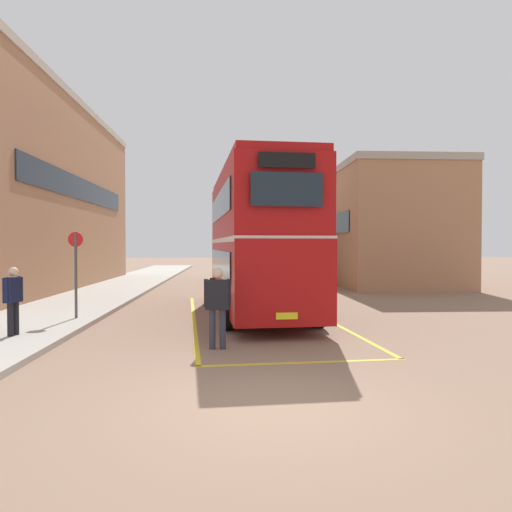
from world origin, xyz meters
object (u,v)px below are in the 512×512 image
object	(u,v)px
single_deck_bus	(275,256)
pedestrian_boarding	(217,301)
double_decker_bus	(257,239)
pedestrian_waiting_near	(13,296)
bus_stop_sign	(76,266)

from	to	relation	value
single_deck_bus	pedestrian_boarding	distance (m)	19.88
single_deck_bus	pedestrian_boarding	size ratio (longest dim) A/B	5.49
double_decker_bus	single_deck_bus	xyz separation A→B (m)	(1.97, 14.02, -0.87)
single_deck_bus	pedestrian_waiting_near	distance (m)	20.16
single_deck_bus	pedestrian_boarding	xyz separation A→B (m)	(-3.16, -19.62, -0.59)
double_decker_bus	pedestrian_waiting_near	world-z (taller)	double_decker_bus
pedestrian_boarding	pedestrian_waiting_near	bearing A→B (deg)	166.82
double_decker_bus	pedestrian_boarding	xyz separation A→B (m)	(-1.19, -5.60, -1.46)
pedestrian_waiting_near	single_deck_bus	bearing A→B (deg)	66.48
single_deck_bus	pedestrian_waiting_near	xyz separation A→B (m)	(-8.04, -18.48, -0.56)
double_decker_bus	single_deck_bus	bearing A→B (deg)	82.01
pedestrian_boarding	pedestrian_waiting_near	xyz separation A→B (m)	(-4.88, 1.14, 0.02)
single_deck_bus	bus_stop_sign	distance (m)	17.38
bus_stop_sign	double_decker_bus	bearing A→B (deg)	17.42
pedestrian_boarding	single_deck_bus	bearing A→B (deg)	80.86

